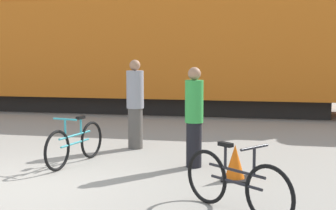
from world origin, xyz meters
The scene contains 9 objects.
ground_plane centered at (0.00, 0.00, 0.00)m, with size 80.00×80.00×0.00m, color gray.
freight_train centered at (0.00, 9.10, 2.59)m, with size 41.11×2.97×4.97m.
rail_near centered at (0.00, 8.38, 0.01)m, with size 53.11×0.07×0.01m, color #4C4238.
rail_far centered at (0.00, 9.82, 0.01)m, with size 53.11×0.07×0.01m, color #4C4238.
bicycle_black centered at (3.21, -0.53, 0.37)m, with size 1.36×1.13×0.88m.
bicycle_teal centered at (0.31, 1.49, 0.36)m, with size 0.48×1.71×0.85m.
person_in_green centered at (2.38, 1.69, 0.87)m, with size 0.31×0.31×1.71m.
person_in_grey centered at (0.98, 3.01, 0.91)m, with size 0.35×0.35×1.81m.
traffic_cone centered at (3.12, 1.01, 0.25)m, with size 0.40×0.40×0.55m.
Camera 1 is at (3.50, -6.09, 1.95)m, focal length 50.00 mm.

